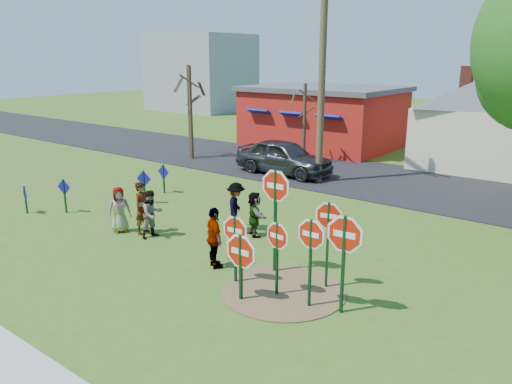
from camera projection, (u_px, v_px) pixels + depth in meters
ground at (187, 241)px, 16.14m from camera, size 120.00×120.00×0.00m
road at (352, 175)px, 24.91m from camera, size 120.00×7.50×0.04m
dirt_patch at (283, 291)px, 12.72m from camera, size 3.20×3.20×0.03m
red_building at (323, 116)px, 32.59m from camera, size 9.40×7.69×3.90m
cream_house at (509, 113)px, 25.85m from camera, size 9.40×9.40×6.50m
distant_building at (201, 73)px, 54.49m from camera, size 10.00×8.00×8.00m
stop_sign_a at (235, 235)px, 12.88m from camera, size 1.00×0.11×1.97m
stop_sign_b at (275, 195)px, 13.30m from camera, size 1.18×0.08×3.05m
stop_sign_c at (311, 243)px, 11.51m from camera, size 0.97×0.07×2.33m
stop_sign_d at (328, 223)px, 12.47m from camera, size 0.94×0.20×2.43m
stop_sign_e at (241, 255)px, 11.96m from camera, size 1.17×0.08×1.86m
stop_sign_f at (344, 241)px, 11.22m from camera, size 1.19×0.12×2.53m
stop_sign_g at (277, 243)px, 12.16m from camera, size 0.92×0.11×2.03m
blue_diamond_a at (25, 197)px, 18.82m from camera, size 0.61×0.19×1.09m
blue_diamond_b at (64, 192)px, 18.86m from camera, size 0.62×0.15×1.33m
blue_diamond_c at (144, 183)px, 19.99m from camera, size 0.67×0.18×1.39m
blue_diamond_d at (164, 175)px, 21.61m from camera, size 0.66×0.06×1.28m
person_a at (119, 210)px, 16.83m from camera, size 0.80×0.91×1.57m
person_b at (142, 208)px, 16.66m from camera, size 0.54×0.71×1.77m
person_c at (152, 214)px, 16.31m from camera, size 0.72×0.86×1.60m
person_d at (236, 207)px, 16.93m from camera, size 1.12×1.26×1.69m
person_e at (214, 238)px, 13.93m from camera, size 1.11×0.89×1.77m
person_f at (255, 214)px, 16.45m from camera, size 1.39×1.19×1.51m
suv at (284, 157)px, 24.98m from camera, size 5.07×2.06×1.72m
utility_pole at (322, 64)px, 22.22m from camera, size 2.43×0.94×10.32m
bare_tree_west at (190, 99)px, 28.05m from camera, size 1.80×1.80×5.29m
bare_tree_east at (305, 113)px, 26.89m from camera, size 1.80×1.80×4.38m
bare_tree_mid at (189, 99)px, 28.34m from camera, size 1.80×1.80×5.32m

